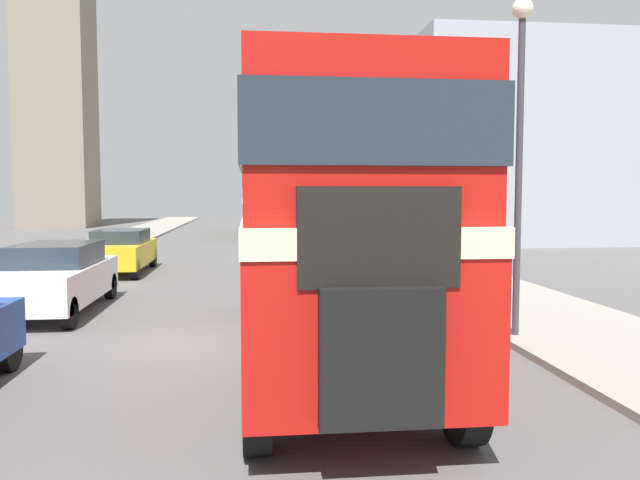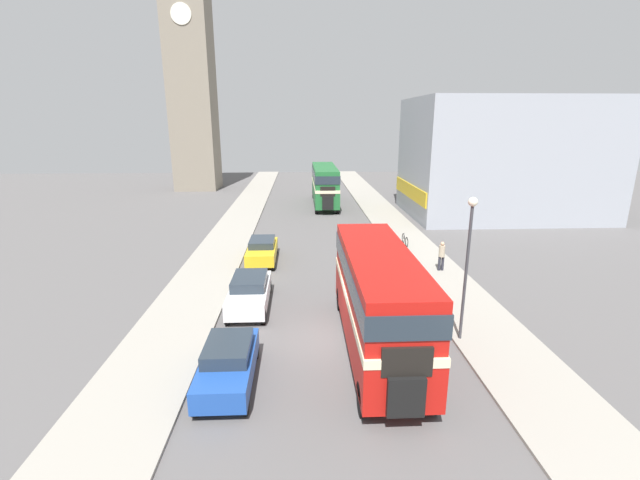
# 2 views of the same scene
# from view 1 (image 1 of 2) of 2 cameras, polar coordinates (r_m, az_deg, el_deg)

# --- Properties ---
(ground_plane) EXTENTS (120.00, 120.00, 0.00)m
(ground_plane) POSITION_cam_1_polar(r_m,az_deg,el_deg) (11.17, -9.53, -9.40)
(ground_plane) COLOR #565454
(sidewalk_right) EXTENTS (3.50, 120.00, 0.12)m
(sidewalk_right) POSITION_cam_1_polar(r_m,az_deg,el_deg) (12.72, 22.80, -7.73)
(sidewalk_right) COLOR gray
(sidewalk_right) RESTS_ON ground_plane
(double_decker_bus) EXTENTS (2.46, 9.60, 4.01)m
(double_decker_bus) POSITION_cam_1_polar(r_m,az_deg,el_deg) (10.09, 0.01, 2.89)
(double_decker_bus) COLOR #B2140F
(double_decker_bus) RESTS_ON ground_plane
(bus_distant) EXTENTS (2.40, 10.84, 4.12)m
(bus_distant) POSITION_cam_1_polar(r_m,az_deg,el_deg) (40.24, -5.33, 3.92)
(bus_distant) COLOR #1E602D
(bus_distant) RESTS_ON ground_plane
(car_parked_mid) EXTENTS (1.80, 4.50, 1.53)m
(car_parked_mid) POSITION_cam_1_polar(r_m,az_deg,el_deg) (15.01, -23.07, -3.14)
(car_parked_mid) COLOR white
(car_parked_mid) RESTS_ON ground_plane
(car_parked_far) EXTENTS (1.76, 4.37, 1.44)m
(car_parked_far) POSITION_cam_1_polar(r_m,az_deg,el_deg) (21.83, -17.76, -0.91)
(car_parked_far) COLOR gold
(car_parked_far) RESTS_ON ground_plane
(pedestrian_walking) EXTENTS (0.36, 0.36, 1.77)m
(pedestrian_walking) POSITION_cam_1_polar(r_m,az_deg,el_deg) (19.87, 12.75, -0.24)
(pedestrian_walking) COLOR #282833
(pedestrian_walking) RESTS_ON sidewalk_right
(bicycle_on_pavement) EXTENTS (0.05, 1.76, 0.78)m
(bicycle_on_pavement) POSITION_cam_1_polar(r_m,az_deg,el_deg) (24.93, 6.74, -0.76)
(bicycle_on_pavement) COLOR black
(bicycle_on_pavement) RESTS_ON sidewalk_right
(street_lamp) EXTENTS (0.36, 0.36, 5.86)m
(street_lamp) POSITION_cam_1_polar(r_m,az_deg,el_deg) (11.58, 17.83, 10.64)
(street_lamp) COLOR #38383D
(street_lamp) RESTS_ON sidewalk_right
(shop_building_block) EXTENTS (17.28, 11.49, 10.79)m
(shop_building_block) POSITION_cam_1_polar(r_m,az_deg,el_deg) (38.74, 20.10, 8.03)
(shop_building_block) COLOR #999EA8
(shop_building_block) RESTS_ON ground_plane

